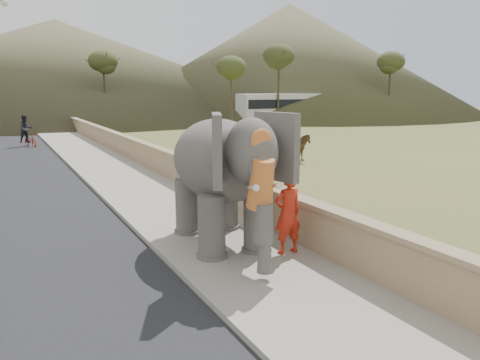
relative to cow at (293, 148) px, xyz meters
name	(u,v)px	position (x,y,z in m)	size (l,w,h in m)	color
ground	(227,252)	(-8.85, -10.42, -0.71)	(160.00, 160.00, 0.00)	olive
walkway	(121,177)	(-8.85, -0.42, -0.64)	(3.00, 120.00, 0.15)	#9E9687
parapet	(159,162)	(-7.20, -0.42, -0.16)	(0.30, 120.00, 1.10)	tan
cow	(293,148)	(0.00, 0.00, 0.00)	(0.77, 1.69, 1.43)	brown
distant_car	(255,116)	(11.92, 24.93, 0.01)	(1.70, 4.23, 1.44)	silver
bus_white	(287,109)	(14.38, 22.42, 0.84)	(2.50, 11.00, 3.10)	silver
bus_orange	(341,107)	(22.58, 23.56, 0.84)	(2.50, 11.00, 3.10)	orange
hill_right	(289,59)	(27.15, 41.58, 7.29)	(56.00, 56.00, 16.00)	brown
hill_far	(57,66)	(-3.85, 59.58, 6.29)	(80.00, 80.00, 14.00)	brown
elephant_and_man	(221,179)	(-8.83, -10.10, 0.93)	(2.51, 4.33, 3.01)	#615C58
motorcyclist	(28,133)	(-11.49, 12.91, 0.14)	(1.26, 1.65, 2.05)	maroon
trees	(82,81)	(-7.33, 16.57, 3.45)	(48.07, 43.52, 9.77)	#473828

